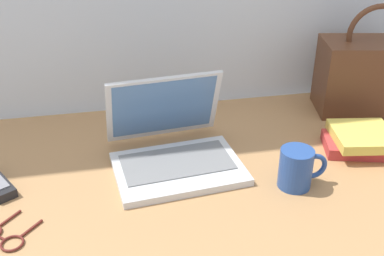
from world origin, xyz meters
name	(u,v)px	position (x,y,z in m)	size (l,w,h in m)	color
desk	(205,174)	(0.00, 0.00, 0.01)	(1.60, 0.76, 0.03)	#A87A4C
laptop	(173,146)	(-0.07, 0.05, 0.08)	(0.33, 0.32, 0.21)	silver
coffee_mug	(297,168)	(0.19, -0.11, 0.08)	(0.12, 0.08, 0.10)	#26478C
eyeglasses	(3,237)	(-0.46, -0.17, 0.03)	(0.14, 0.14, 0.01)	#591E19
handbag	(370,75)	(0.56, 0.23, 0.15)	(0.33, 0.22, 0.33)	#59331E
book_stack	(362,141)	(0.43, 0.01, 0.06)	(0.22, 0.18, 0.06)	#B23333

